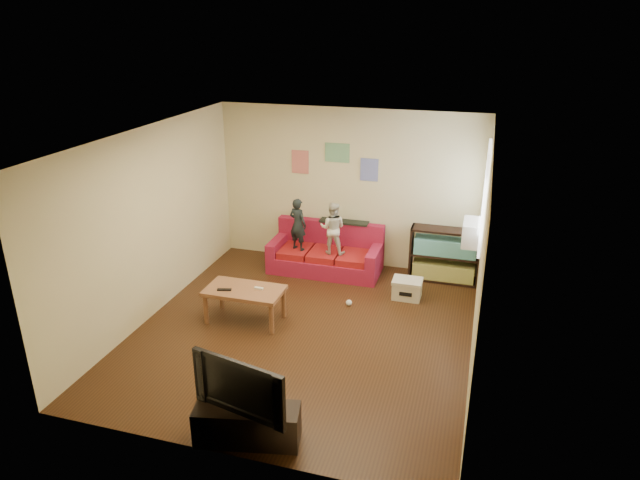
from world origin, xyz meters
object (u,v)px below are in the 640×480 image
(bookshelf, at_px, (444,258))
(television, at_px, (245,383))
(sofa, at_px, (327,255))
(child_b, at_px, (333,228))
(coffee_table, at_px, (245,293))
(file_box, at_px, (407,289))
(tv_stand, at_px, (247,424))
(child_a, at_px, (298,224))

(bookshelf, bearing_deg, television, -109.45)
(sofa, relative_size, child_b, 2.12)
(sofa, xyz_separation_m, coffee_table, (-0.63, -2.01, 0.15))
(sofa, relative_size, coffee_table, 1.70)
(child_b, bearing_deg, coffee_table, 64.27)
(coffee_table, distance_m, file_box, 2.52)
(tv_stand, bearing_deg, sofa, 83.47)
(coffee_table, bearing_deg, sofa, 72.53)
(sofa, bearing_deg, television, -84.87)
(bookshelf, bearing_deg, tv_stand, -109.45)
(child_b, height_order, bookshelf, child_b)
(file_box, bearing_deg, sofa, 155.64)
(coffee_table, bearing_deg, child_b, 67.08)
(child_a, height_order, tv_stand, child_a)
(tv_stand, bearing_deg, child_a, 89.77)
(sofa, xyz_separation_m, television, (0.39, -4.31, 0.43))
(bookshelf, distance_m, television, 4.73)
(child_a, xyz_separation_m, file_box, (1.93, -0.51, -0.68))
(coffee_table, height_order, television, television)
(sofa, distance_m, coffee_table, 2.11)
(file_box, height_order, television, television)
(file_box, distance_m, tv_stand, 3.80)
(child_a, xyz_separation_m, tv_stand, (0.84, -4.15, -0.64))
(sofa, distance_m, child_b, 0.60)
(file_box, bearing_deg, bookshelf, 59.40)
(tv_stand, bearing_deg, bookshelf, 58.90)
(coffee_table, xyz_separation_m, tv_stand, (1.02, -2.30, -0.22))
(sofa, height_order, file_box, sofa)
(sofa, bearing_deg, child_b, -47.87)
(file_box, bearing_deg, child_a, 165.30)
(bookshelf, xyz_separation_m, tv_stand, (-1.57, -4.45, -0.20))
(child_b, bearing_deg, child_a, -2.81)
(child_a, relative_size, tv_stand, 0.84)
(child_b, relative_size, television, 0.83)
(child_b, relative_size, tv_stand, 0.82)
(sofa, relative_size, child_a, 2.09)
(sofa, xyz_separation_m, tv_stand, (0.39, -4.31, -0.07))
(child_b, relative_size, file_box, 1.95)
(television, bearing_deg, sofa, 108.03)
(coffee_table, bearing_deg, child_a, 84.41)
(coffee_table, relative_size, tv_stand, 1.03)
(sofa, bearing_deg, tv_stand, -84.87)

